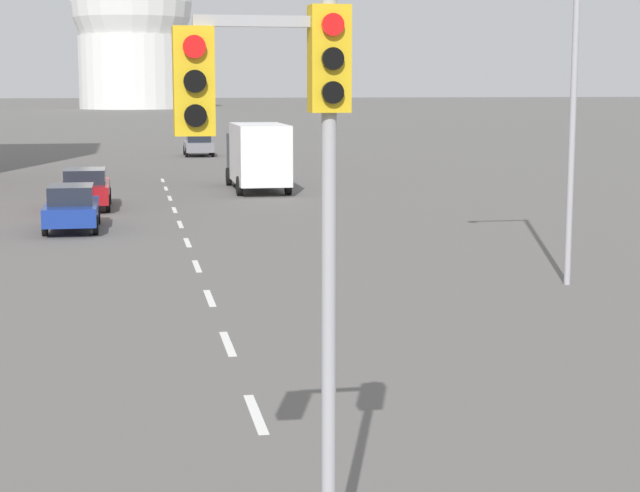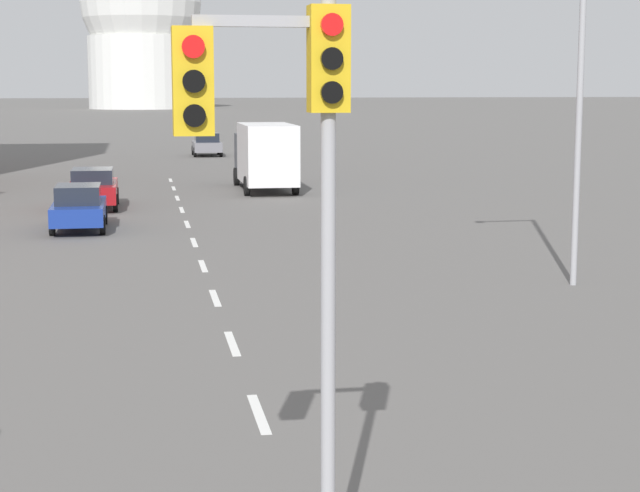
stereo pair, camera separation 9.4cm
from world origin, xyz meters
TOP-DOWN VIEW (x-y plane):
  - lane_stripe_2 at (0.00, 11.46)m, footprint 0.16×2.00m
  - lane_stripe_3 at (0.00, 15.96)m, footprint 0.16×2.00m
  - lane_stripe_4 at (0.00, 20.46)m, footprint 0.16×2.00m
  - lane_stripe_5 at (0.00, 24.96)m, footprint 0.16×2.00m
  - lane_stripe_6 at (0.00, 29.46)m, footprint 0.16×2.00m
  - lane_stripe_7 at (0.00, 33.96)m, footprint 0.16×2.00m
  - lane_stripe_8 at (0.00, 38.46)m, footprint 0.16×2.00m
  - lane_stripe_9 at (0.00, 42.96)m, footprint 0.16×2.00m
  - lane_stripe_10 at (0.00, 47.46)m, footprint 0.16×2.00m
  - lane_stripe_11 at (0.00, 51.96)m, footprint 0.16×2.00m
  - traffic_signal_centre_tall at (-0.40, 5.56)m, footprint 1.59×0.34m
  - street_lamp_right at (8.55, 20.61)m, footprint 2.31×0.36m
  - sedan_near_left at (-3.47, 39.52)m, footprint 1.95×4.60m
  - sedan_near_right at (-3.71, 33.08)m, footprint 1.81×4.36m
  - sedan_mid_centre at (3.15, 70.87)m, footprint 1.98×3.87m
  - delivery_truck at (4.22, 45.70)m, footprint 2.44×7.20m
  - capitol_dome at (0.00, 222.22)m, footprint 24.59×24.59m

SIDE VIEW (x-z plane):
  - lane_stripe_2 at x=0.00m, z-range 0.00..0.01m
  - lane_stripe_3 at x=0.00m, z-range 0.00..0.01m
  - lane_stripe_4 at x=0.00m, z-range 0.00..0.01m
  - lane_stripe_5 at x=0.00m, z-range 0.00..0.01m
  - lane_stripe_6 at x=0.00m, z-range 0.00..0.01m
  - lane_stripe_7 at x=0.00m, z-range 0.00..0.01m
  - lane_stripe_8 at x=0.00m, z-range 0.00..0.01m
  - lane_stripe_9 at x=0.00m, z-range 0.00..0.01m
  - lane_stripe_10 at x=0.00m, z-range 0.00..0.01m
  - lane_stripe_11 at x=0.00m, z-range 0.00..0.01m
  - sedan_near_right at x=-3.71m, z-range 0.01..1.57m
  - sedan_mid_centre at x=3.15m, z-range 0.01..1.61m
  - sedan_near_left at x=-3.47m, z-range 0.03..1.65m
  - delivery_truck at x=4.22m, z-range 0.13..3.27m
  - traffic_signal_centre_tall at x=-0.40m, z-range 1.47..7.21m
  - street_lamp_right at x=8.55m, z-range 1.00..10.84m
  - capitol_dome at x=0.00m, z-range -0.45..34.29m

